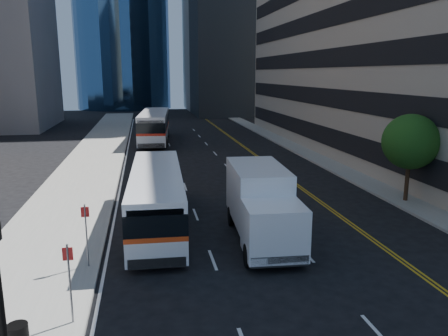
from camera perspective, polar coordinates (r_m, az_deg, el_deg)
name	(u,v)px	position (r m, az deg, el deg)	size (l,w,h in m)	color
ground	(312,275)	(17.42, 11.37, -13.50)	(160.00, 160.00, 0.00)	black
sidewalk_west	(95,159)	(40.45, -16.51, 1.18)	(5.00, 90.00, 0.15)	gray
sidewalk_east	(303,152)	(42.93, 10.32, 2.11)	(2.00, 90.00, 0.15)	gray
street_tree	(411,142)	(27.35, 23.18, 3.16)	(3.20, 3.20, 5.10)	#332114
lamp_post	(2,319)	(10.19, -27.06, -17.12)	(0.28, 0.28, 4.56)	black
bus_front	(157,196)	(21.81, -8.79, -3.69)	(2.80, 11.15, 2.85)	white
bus_rear	(155,126)	(49.28, -9.05, 5.50)	(3.89, 13.15, 3.34)	white
box_truck	(261,204)	(19.78, 4.92, -4.71)	(2.78, 7.02, 3.30)	white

